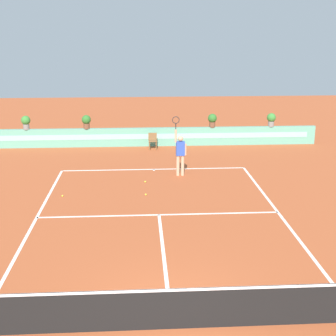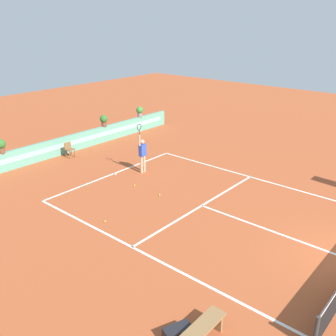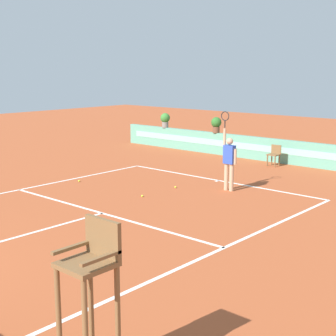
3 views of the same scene
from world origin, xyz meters
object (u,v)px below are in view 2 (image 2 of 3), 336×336
(ball_kid_chair, at_px, (69,149))
(tennis_player, at_px, (142,153))
(gear_bag, at_px, (178,333))
(potted_plant_left, at_px, (1,145))
(potted_plant_far_right, at_px, (140,111))
(tennis_ball_near_baseline, at_px, (105,221))
(tennis_ball_mid_court, at_px, (160,195))
(tennis_ball_by_sideline, at_px, (134,185))
(potted_plant_right, at_px, (104,120))
(bench_courtside, at_px, (201,331))

(ball_kid_chair, relative_size, tennis_player, 0.33)
(gear_bag, relative_size, potted_plant_left, 0.97)
(potted_plant_far_right, xyz_separation_m, potted_plant_left, (-9.97, 0.00, 0.00))
(gear_bag, height_order, tennis_ball_near_baseline, gear_bag)
(tennis_ball_mid_court, relative_size, tennis_ball_by_sideline, 1.00)
(gear_bag, height_order, potted_plant_far_right, potted_plant_far_right)
(ball_kid_chair, xyz_separation_m, tennis_player, (1.04, -4.76, 0.57))
(gear_bag, height_order, tennis_ball_mid_court, gear_bag)
(tennis_ball_mid_court, relative_size, potted_plant_left, 0.09)
(gear_bag, relative_size, tennis_ball_near_baseline, 10.29)
(tennis_player, height_order, potted_plant_right, tennis_player)
(bench_courtside, relative_size, gear_bag, 2.29)
(potted_plant_far_right, height_order, potted_plant_right, same)
(tennis_ball_mid_court, distance_m, potted_plant_right, 8.92)
(bench_courtside, relative_size, tennis_player, 0.62)
(gear_bag, relative_size, tennis_player, 0.27)
(gear_bag, xyz_separation_m, tennis_ball_by_sideline, (5.82, 7.34, -0.15))
(gear_bag, relative_size, potted_plant_far_right, 0.97)
(tennis_player, relative_size, tennis_ball_by_sideline, 38.01)
(potted_plant_right, bearing_deg, tennis_ball_mid_court, -115.05)
(bench_courtside, relative_size, tennis_ball_near_baseline, 23.53)
(tennis_player, xyz_separation_m, tennis_ball_by_sideline, (-1.52, -0.90, -1.02))
(ball_kid_chair, relative_size, potted_plant_far_right, 1.17)
(tennis_player, bearing_deg, bench_courtside, -129.02)
(tennis_ball_near_baseline, relative_size, potted_plant_right, 0.09)
(gear_bag, xyz_separation_m, potted_plant_left, (2.80, 13.74, 1.23))
(ball_kid_chair, xyz_separation_m, tennis_ball_by_sideline, (-0.48, -5.66, -0.44))
(bench_courtside, height_order, potted_plant_left, potted_plant_left)
(tennis_ball_near_baseline, distance_m, potted_plant_right, 10.60)
(potted_plant_far_right, xyz_separation_m, potted_plant_right, (-3.23, 0.00, 0.00))
(potted_plant_left, bearing_deg, tennis_ball_mid_court, -69.34)
(bench_courtside, xyz_separation_m, potted_plant_far_right, (12.52, 14.23, 1.04))
(bench_courtside, distance_m, tennis_player, 11.27)
(bench_courtside, bearing_deg, potted_plant_left, 79.84)
(gear_bag, height_order, potted_plant_left, potted_plant_left)
(gear_bag, height_order, tennis_ball_by_sideline, gear_bag)
(gear_bag, xyz_separation_m, tennis_ball_near_baseline, (2.67, 5.79, -0.15))
(potted_plant_right, bearing_deg, tennis_ball_near_baseline, -130.87)
(potted_plant_far_right, bearing_deg, ball_kid_chair, -173.55)
(tennis_ball_mid_court, height_order, potted_plant_far_right, potted_plant_far_right)
(tennis_ball_mid_court, bearing_deg, tennis_player, 58.55)
(gear_bag, distance_m, tennis_ball_near_baseline, 6.38)
(potted_plant_far_right, bearing_deg, gear_bag, -132.92)
(gear_bag, relative_size, tennis_ball_by_sideline, 10.29)
(bench_courtside, distance_m, potted_plant_far_right, 18.98)
(tennis_player, bearing_deg, tennis_ball_mid_court, -121.45)
(bench_courtside, bearing_deg, ball_kid_chair, 65.89)
(tennis_player, xyz_separation_m, tennis_ball_near_baseline, (-4.67, -2.45, -1.02))
(tennis_player, relative_size, potted_plant_left, 3.57)
(gear_bag, bearing_deg, tennis_ball_mid_court, 44.71)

